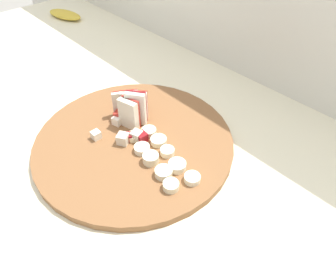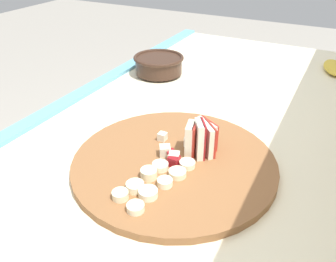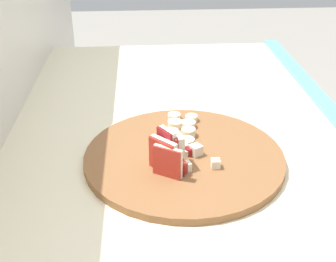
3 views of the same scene
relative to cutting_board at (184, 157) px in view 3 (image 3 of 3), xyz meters
The scene contains 4 objects.
cutting_board is the anchor object (origin of this frame).
apple_wedge_fan 0.07m from the cutting_board, 144.34° to the left, with size 0.07×0.06×0.07m.
apple_dice_pile 0.03m from the cutting_board, behind, with size 0.10×0.09×0.02m.
banana_slice_rows 0.07m from the cutting_board, ahead, with size 0.16×0.08×0.02m.
Camera 3 is at (-0.60, 0.08, 1.35)m, focal length 47.29 mm.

